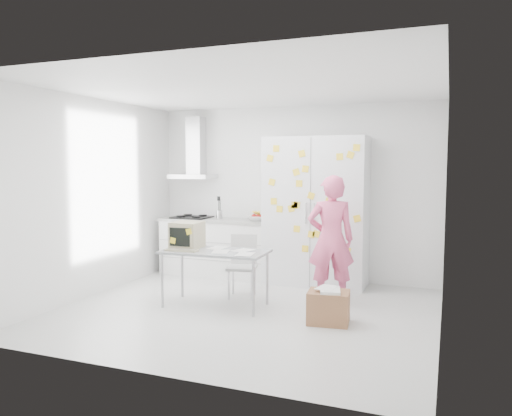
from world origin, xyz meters
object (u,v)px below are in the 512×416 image
(person, at_px, (331,239))
(cardboard_box, at_px, (328,307))
(desk, at_px, (197,242))
(chair, at_px, (243,262))

(person, relative_size, cardboard_box, 3.33)
(desk, bearing_deg, person, 19.85)
(person, xyz_separation_m, cardboard_box, (0.17, -0.84, -0.64))
(chair, bearing_deg, desk, -139.78)
(cardboard_box, bearing_deg, desk, 174.08)
(person, bearing_deg, chair, -16.46)
(person, xyz_separation_m, desk, (-1.60, -0.66, -0.03))
(person, distance_m, desk, 1.73)
(desk, relative_size, chair, 1.61)
(desk, relative_size, cardboard_box, 2.71)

